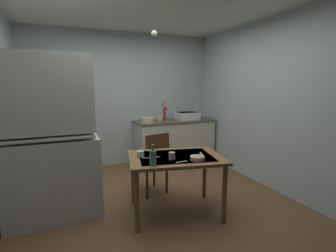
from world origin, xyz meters
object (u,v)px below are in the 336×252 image
Objects in this scene: sink_basin at (187,116)px; serving_bowl_wide at (197,158)px; hutch_cabinet at (51,145)px; glass_bottle at (153,157)px; hand_pump at (165,112)px; mixing_bowl_counter at (147,120)px; dining_table at (175,163)px; chair_far_side at (153,162)px; mug_dark at (140,154)px.

sink_basin is 2.64× the size of serving_bowl_wide.
hutch_cabinet is 1.21m from glass_bottle.
serving_bowl_wide is (-0.48, -2.20, -0.29)m from hand_pump.
mixing_bowl_counter is 0.20× the size of dining_table.
hutch_cabinet reaches higher than chair_far_side.
dining_table is at bearing -97.53° from mixing_bowl_counter.
sink_basin is 1.79× the size of mixing_bowl_counter.
chair_far_side is at bearing 8.45° from hutch_cabinet.
mixing_bowl_counter reaches higher than dining_table.
hutch_cabinet is 2.53m from hand_pump.
dining_table is at bearing 31.62° from glass_bottle.
mug_dark is at bearing -119.85° from hand_pump.
hutch_cabinet is 1.47m from dining_table.
glass_bottle reaches higher than chair_far_side.
serving_bowl_wide is at bearing -102.20° from hand_pump.
dining_table is (1.38, -0.44, -0.27)m from hutch_cabinet.
hutch_cabinet reaches higher than sink_basin.
mixing_bowl_counter reaches higher than glass_bottle.
mixing_bowl_counter is at bearing -166.39° from hand_pump.
hand_pump reaches higher than glass_bottle.
chair_far_side reaches higher than dining_table.
mixing_bowl_counter is at bearing -176.72° from sink_basin.
hutch_cabinet is at bearing 162.86° from mug_dark.
serving_bowl_wide reaches higher than dining_table.
hutch_cabinet reaches higher than hand_pump.
hutch_cabinet is at bearing -171.55° from chair_far_side.
sink_basin is 1.13× the size of hand_pump.
dining_table is 1.38× the size of chair_far_side.
mug_dark is at bearing -17.14° from hutch_cabinet.
mug_dark is (-0.34, -0.50, 0.28)m from chair_far_side.
hand_pump is 4.37× the size of mug_dark.
glass_bottle is (-0.30, -0.86, 0.34)m from chair_far_side.
dining_table is 0.32m from serving_bowl_wide.
serving_bowl_wide is 0.54m from glass_bottle.
glass_bottle reaches higher than dining_table.
sink_basin reaches higher than serving_bowl_wide.
chair_far_side is (-0.31, -1.23, -0.44)m from mixing_bowl_counter.
mixing_bowl_counter is (-0.87, -0.05, -0.03)m from sink_basin.
sink_basin reaches higher than mug_dark.
serving_bowl_wide is at bearing -34.31° from mug_dark.
serving_bowl_wide is at bearing -2.47° from glass_bottle.
sink_basin reaches higher than mixing_bowl_counter.
sink_basin is at bearing 47.05° from chair_far_side.
chair_far_side is (-0.07, 0.63, -0.15)m from dining_table.
glass_bottle is at bearing 177.53° from serving_bowl_wide.
sink_basin is at bearing 66.10° from serving_bowl_wide.
sink_basin is 2.37m from serving_bowl_wide.
chair_far_side is at bearing 70.73° from glass_bottle.
hutch_cabinet is at bearing -143.11° from hand_pump.
mug_dark is at bearing -130.68° from sink_basin.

